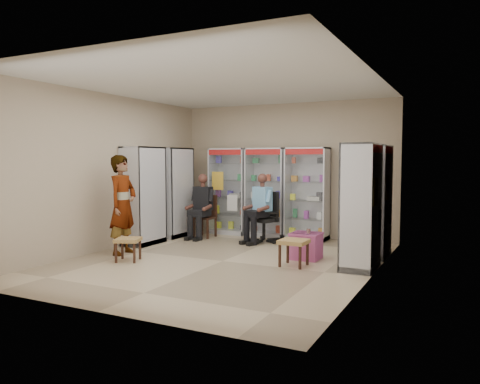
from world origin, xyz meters
The scene contains 18 objects.
floor centered at (0.00, 0.00, 0.00)m, with size 6.00×6.00×0.00m, color tan.
room_shell centered at (0.00, 0.00, 1.97)m, with size 5.02×6.02×3.01m.
cabinet_back_left centered at (-1.30, 2.73, 1.00)m, with size 0.90×0.50×2.00m, color #B4B7BC.
cabinet_back_mid centered at (-0.35, 2.73, 1.00)m, with size 0.90×0.50×2.00m, color #A7A8AE.
cabinet_back_right centered at (0.60, 2.73, 1.00)m, with size 0.90×0.50×2.00m, color #A3A6AA.
cabinet_right_far centered at (2.23, 1.60, 1.00)m, with size 0.50×0.90×2.00m, color #A4A6AB.
cabinet_right_near centered at (2.23, 0.50, 1.00)m, with size 0.50×0.90×2.00m, color silver.
cabinet_left_far centered at (-2.23, 1.80, 1.00)m, with size 0.50×0.90×2.00m, color #9FA1A6.
cabinet_left_near centered at (-2.23, 0.70, 1.00)m, with size 0.50×0.90×2.00m, color #ABADB2.
wooden_chair centered at (-1.55, 2.00, 0.47)m, with size 0.42×0.42×0.94m, color #311A13.
seated_customer centered at (-1.55, 1.95, 0.67)m, with size 0.44×0.60×1.34m, color black, non-canonical shape.
office_chair centered at (-0.11, 2.01, 0.53)m, with size 0.58×0.58×1.07m, color black.
seated_shopkeeper centered at (-0.11, 1.96, 0.68)m, with size 0.45×0.62×1.36m, color #66A2CB, non-canonical shape.
pink_trunk centered at (1.23, 0.80, 0.23)m, with size 0.48×0.46×0.46m, color #C54F81.
tea_glass centered at (1.28, 0.76, 0.51)m, with size 0.07×0.07×0.09m, color #632508.
woven_stool_a centered at (1.22, 0.20, 0.22)m, with size 0.44×0.44×0.44m, color #A37444.
woven_stool_b centered at (-1.46, -0.72, 0.20)m, with size 0.40×0.40×0.40m, color olive.
standing_man centered at (-1.94, -0.27, 0.91)m, with size 0.67×0.44×1.82m, color gray.
Camera 1 is at (3.80, -6.96, 1.74)m, focal length 35.00 mm.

